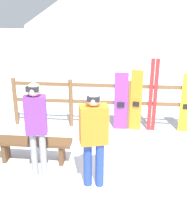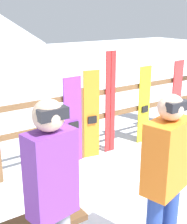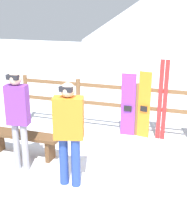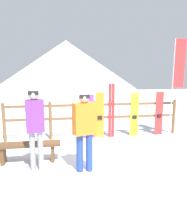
{
  "view_description": "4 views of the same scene",
  "coord_description": "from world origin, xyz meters",
  "px_view_note": "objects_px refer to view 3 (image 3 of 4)",
  "views": [
    {
      "loc": [
        -0.18,
        -5.05,
        3.29
      ],
      "look_at": [
        -0.74,
        0.91,
        0.84
      ],
      "focal_mm": 50.0,
      "sensor_mm": 36.0,
      "label": 1
    },
    {
      "loc": [
        -2.52,
        -2.12,
        2.36
      ],
      "look_at": [
        -0.34,
        1.1,
        1.11
      ],
      "focal_mm": 50.0,
      "sensor_mm": 36.0,
      "label": 2
    },
    {
      "loc": [
        1.19,
        -4.6,
        2.79
      ],
      "look_at": [
        -0.72,
        1.08,
        0.76
      ],
      "focal_mm": 50.0,
      "sensor_mm": 36.0,
      "label": 3
    },
    {
      "loc": [
        -1.13,
        -4.86,
        2.13
      ],
      "look_at": [
        -0.15,
        1.16,
        1.0
      ],
      "focal_mm": 35.0,
      "sensor_mm": 36.0,
      "label": 4
    }
  ],
  "objects_px": {
    "person_orange": "(69,128)",
    "person_purple": "(18,113)",
    "bench": "(23,139)",
    "ski_pair_red": "(162,101)",
    "snowboard_orange": "(144,105)",
    "snowboard_purple": "(128,105)"
  },
  "relations": [
    {
      "from": "person_purple",
      "to": "snowboard_orange",
      "type": "bearing_deg",
      "value": 50.19
    },
    {
      "from": "bench",
      "to": "person_purple",
      "type": "distance_m",
      "value": 0.9
    },
    {
      "from": "snowboard_orange",
      "to": "ski_pair_red",
      "type": "height_order",
      "value": "ski_pair_red"
    },
    {
      "from": "snowboard_purple",
      "to": "ski_pair_red",
      "type": "relative_size",
      "value": 0.81
    },
    {
      "from": "person_orange",
      "to": "snowboard_purple",
      "type": "xyz_separation_m",
      "value": [
        0.43,
        2.36,
        -0.29
      ]
    },
    {
      "from": "ski_pair_red",
      "to": "snowboard_orange",
      "type": "bearing_deg",
      "value": -179.49
    },
    {
      "from": "bench",
      "to": "ski_pair_red",
      "type": "xyz_separation_m",
      "value": [
        2.43,
        1.69,
        0.53
      ]
    },
    {
      "from": "bench",
      "to": "person_purple",
      "type": "xyz_separation_m",
      "value": [
        0.24,
        -0.48,
        0.72
      ]
    },
    {
      "from": "person_purple",
      "to": "snowboard_orange",
      "type": "relative_size",
      "value": 1.21
    },
    {
      "from": "person_orange",
      "to": "snowboard_purple",
      "type": "height_order",
      "value": "person_orange"
    },
    {
      "from": "snowboard_purple",
      "to": "ski_pair_red",
      "type": "xyz_separation_m",
      "value": [
        0.74,
        0.0,
        0.18
      ]
    },
    {
      "from": "snowboard_orange",
      "to": "person_orange",
      "type": "bearing_deg",
      "value": -108.37
    },
    {
      "from": "bench",
      "to": "snowboard_orange",
      "type": "xyz_separation_m",
      "value": [
        2.05,
        1.68,
        0.38
      ]
    },
    {
      "from": "bench",
      "to": "person_orange",
      "type": "bearing_deg",
      "value": -28.28
    },
    {
      "from": "person_purple",
      "to": "person_orange",
      "type": "relative_size",
      "value": 1.04
    },
    {
      "from": "bench",
      "to": "snowboard_orange",
      "type": "relative_size",
      "value": 1.02
    },
    {
      "from": "person_orange",
      "to": "snowboard_orange",
      "type": "xyz_separation_m",
      "value": [
        0.78,
        2.36,
        -0.26
      ]
    },
    {
      "from": "bench",
      "to": "person_orange",
      "type": "relative_size",
      "value": 0.88
    },
    {
      "from": "snowboard_purple",
      "to": "person_orange",
      "type": "bearing_deg",
      "value": -100.25
    },
    {
      "from": "snowboard_orange",
      "to": "bench",
      "type": "bearing_deg",
      "value": -140.57
    },
    {
      "from": "person_orange",
      "to": "person_purple",
      "type": "bearing_deg",
      "value": 169.07
    },
    {
      "from": "bench",
      "to": "person_purple",
      "type": "bearing_deg",
      "value": -63.34
    }
  ]
}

